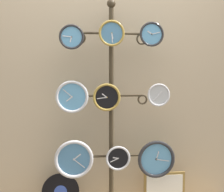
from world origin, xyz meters
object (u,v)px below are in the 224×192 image
clock_top_left (71,37)px  vinyl_record (61,192)px  clock_middle_left (72,97)px  clock_middle_center (107,97)px  clock_top_center (112,33)px  clock_middle_right (159,95)px  clock_bottom_left (74,159)px  picture_frame (164,189)px  clock_bottom_right (156,159)px  display_stand (111,146)px  clock_top_right (152,34)px  clock_bottom_center (118,158)px

clock_top_left → vinyl_record: size_ratio=0.63×
clock_middle_left → clock_middle_center: bearing=0.3°
clock_top_left → clock_top_center: (0.33, -0.02, 0.03)m
clock_middle_right → clock_top_center: bearing=-178.3°
clock_middle_right → clock_bottom_left: bearing=-177.8°
vinyl_record → picture_frame: 0.93m
clock_top_left → clock_bottom_left: clock_top_left is taller
clock_middle_center → clock_bottom_right: (0.43, -0.04, -0.54)m
clock_middle_right → vinyl_record: size_ratio=0.61×
display_stand → clock_top_left: display_stand is taller
display_stand → clock_middle_right: display_stand is taller
clock_top_right → clock_bottom_right: bearing=-29.6°
clock_top_center → clock_bottom_right: bearing=-1.9°
clock_top_left → clock_top_right: size_ratio=0.98×
clock_top_left → clock_top_center: clock_top_center is taller
clock_top_right → clock_middle_left: 0.86m
clock_top_left → clock_bottom_left: size_ratio=0.63×
clock_bottom_left → picture_frame: clock_bottom_left is taller
clock_middle_right → clock_bottom_left: 0.90m
clock_bottom_left → vinyl_record: clock_bottom_left is taller
display_stand → clock_middle_right: (0.40, -0.09, 0.46)m
clock_top_right → clock_bottom_left: 1.24m
display_stand → clock_top_right: size_ratio=9.02×
clock_middle_left → clock_bottom_center: size_ratio=1.28×
display_stand → clock_middle_right: size_ratio=9.47×
clock_top_right → clock_bottom_center: clock_top_right is taller
clock_middle_left → vinyl_record: size_ratio=0.84×
clock_top_right → clock_middle_left: size_ratio=0.76×
clock_top_right → clock_bottom_left: clock_top_right is taller
clock_middle_center → clock_bottom_center: size_ratio=1.10×
clock_top_left → picture_frame: (0.82, 0.04, -1.34)m
clock_bottom_right → clock_top_right: bearing=150.4°
clock_top_center → picture_frame: clock_top_center is taller
clock_top_center → vinyl_record: size_ratio=0.67×
clock_middle_left → clock_bottom_center: clock_middle_left is taller
clock_middle_center → clock_middle_right: clock_middle_center is taller
clock_bottom_center → vinyl_record: 0.59m
clock_top_center → clock_middle_center: size_ratio=0.92×
clock_bottom_right → clock_middle_left: bearing=177.0°
display_stand → clock_bottom_left: bearing=-159.7°
clock_bottom_left → clock_bottom_right: 0.71m
clock_bottom_center → picture_frame: clock_bottom_center is taller
clock_middle_right → clock_bottom_center: size_ratio=0.93×
picture_frame → clock_middle_center: bearing=-176.4°
clock_middle_left → clock_bottom_right: clock_middle_left is taller
clock_middle_right → clock_top_left: bearing=179.6°
display_stand → clock_bottom_right: 0.41m
clock_middle_center → clock_bottom_center: clock_middle_center is taller
clock_bottom_left → picture_frame: 0.87m
clock_middle_center → clock_bottom_center: (0.10, -0.00, -0.53)m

